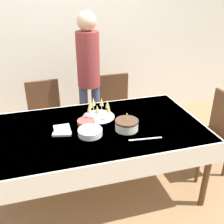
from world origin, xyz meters
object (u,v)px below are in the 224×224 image
dining_chair_far_left (46,116)px  plate_stack_main (90,132)px  champagne_tray (98,110)px  birthday_cake (127,125)px  dining_chair_far_right (116,108)px  person_standing (88,69)px  plate_stack_dessert (86,122)px  dining_chair_right_end (213,131)px

dining_chair_far_left → plate_stack_main: size_ratio=4.26×
champagne_tray → plate_stack_main: bearing=-115.7°
birthday_cake → dining_chair_far_left: bearing=125.3°
dining_chair_far_right → person_standing: (-0.33, 0.07, 0.54)m
plate_stack_main → person_standing: person_standing is taller
birthday_cake → plate_stack_main: bearing=179.6°
plate_stack_dessert → person_standing: size_ratio=0.10×
champagne_tray → plate_stack_main: size_ratio=1.47×
champagne_tray → plate_stack_dessert: 0.20m
dining_chair_right_end → plate_stack_main: size_ratio=4.26×
birthday_cake → champagne_tray: size_ratio=0.67×
plate_stack_main → champagne_tray: bearing=64.3°
champagne_tray → plate_stack_dessert: bearing=-143.5°
dining_chair_far_left → plate_stack_dessert: bearing=-65.3°
plate_stack_main → birthday_cake: bearing=-0.4°
dining_chair_far_right → plate_stack_main: dining_chair_far_right is taller
birthday_cake → person_standing: person_standing is taller
dining_chair_far_right → champagne_tray: (-0.39, -0.68, 0.34)m
dining_chair_right_end → plate_stack_dessert: (-1.42, 0.09, 0.27)m
dining_chair_right_end → person_standing: bearing=142.1°
dining_chair_right_end → birthday_cake: (-1.08, -0.12, 0.30)m
plate_stack_main → person_standing: (0.21, 1.06, 0.26)m
dining_chair_right_end → plate_stack_main: bearing=-175.3°
plate_stack_main → plate_stack_dessert: size_ratio=1.30×
dining_chair_far_left → plate_stack_dessert: (0.36, -0.79, 0.27)m
champagne_tray → dining_chair_right_end: bearing=-9.0°
plate_stack_main → person_standing: 1.12m
dining_chair_far_right → person_standing: person_standing is taller
plate_stack_main → dining_chair_right_end: bearing=4.7°
dining_chair_far_right → birthday_cake: bearing=-101.0°
champagne_tray → person_standing: person_standing is taller
dining_chair_far_left → dining_chair_right_end: bearing=-26.2°
dining_chair_far_left → plate_stack_dessert: size_ratio=5.53×
dining_chair_far_left → champagne_tray: size_ratio=2.90×
person_standing → birthday_cake: bearing=-82.7°
dining_chair_right_end → plate_stack_main: 1.46m
dining_chair_far_right → plate_stack_dessert: bearing=-124.2°
dining_chair_far_right → person_standing: size_ratio=0.55×
dining_chair_right_end → plate_stack_main: dining_chair_right_end is taller
plate_stack_dessert → dining_chair_right_end: bearing=-3.6°
birthday_cake → plate_stack_dessert: size_ratio=1.28×
plate_stack_main → plate_stack_dessert: bearing=89.5°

